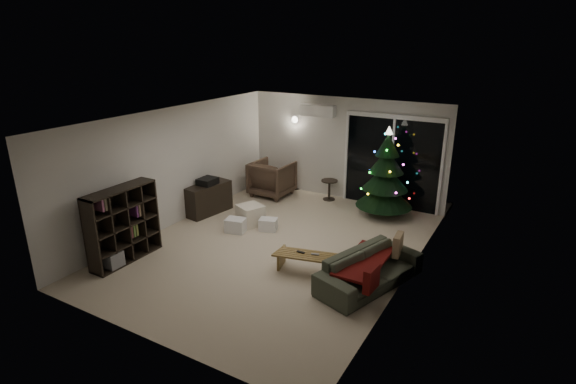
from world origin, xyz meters
name	(u,v)px	position (x,y,z in m)	size (l,w,h in m)	color
room	(331,180)	(0.46, 1.49, 1.02)	(6.50, 7.51, 2.60)	beige
bookshelf	(117,223)	(-2.25, -1.79, 0.68)	(0.35, 1.37, 1.37)	black
media_cabinet	(209,199)	(-2.25, 0.75, 0.35)	(0.41, 1.11, 0.69)	black
stereo	(208,181)	(-2.25, 0.75, 0.76)	(0.35, 0.41, 0.15)	black
armchair	(272,178)	(-1.64, 2.53, 0.44)	(0.95, 0.97, 0.89)	#46322A
ottoman	(251,215)	(-1.04, 0.67, 0.22)	(0.48, 0.48, 0.43)	beige
cardboard_box_a	(236,225)	(-1.09, 0.20, 0.14)	(0.40, 0.31, 0.29)	silver
cardboard_box_b	(268,224)	(-0.55, 0.60, 0.13)	(0.36, 0.27, 0.25)	silver
side_table	(329,190)	(-0.23, 2.93, 0.25)	(0.40, 0.40, 0.51)	black
floor_lamp	(295,154)	(-1.39, 3.28, 0.94)	(0.30, 0.30, 1.88)	black
sofa	(370,269)	(2.05, -0.44, 0.28)	(1.93, 0.75, 0.56)	#343731
sofa_throw	(364,261)	(1.95, -0.44, 0.41)	(0.60, 1.39, 0.05)	#4D0C0F
cushion_a	(398,245)	(2.30, 0.21, 0.51)	(0.11, 0.37, 0.37)	#9E8A62
cushion_b	(371,279)	(2.30, -1.09, 0.51)	(0.11, 0.37, 0.37)	#4D0C0F
coffee_table	(308,264)	(1.02, -0.60, 0.18)	(1.14, 0.40, 0.36)	brown
remote_a	(301,252)	(0.87, -0.60, 0.37)	(0.14, 0.04, 0.02)	black
remote_b	(315,254)	(1.12, -0.55, 0.37)	(0.13, 0.04, 0.02)	slate
christmas_tree	(386,172)	(1.26, 2.62, 1.02)	(1.26, 1.26, 2.04)	black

